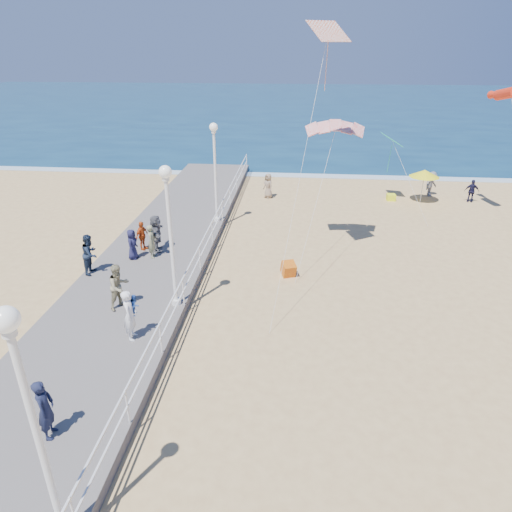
# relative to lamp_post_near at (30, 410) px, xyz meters

# --- Properties ---
(ground) EXTENTS (160.00, 160.00, 0.00)m
(ground) POSITION_rel_lamp_post_near_xyz_m (5.35, 9.00, -3.66)
(ground) COLOR tan
(ground) RESTS_ON ground
(ocean) EXTENTS (160.00, 90.00, 0.05)m
(ocean) POSITION_rel_lamp_post_near_xyz_m (5.35, 74.00, -3.65)
(ocean) COLOR #0D304E
(ocean) RESTS_ON ground
(surf_line) EXTENTS (160.00, 1.20, 0.04)m
(surf_line) POSITION_rel_lamp_post_near_xyz_m (5.35, 29.50, -3.63)
(surf_line) COLOR white
(surf_line) RESTS_ON ground
(boardwalk) EXTENTS (5.00, 44.00, 0.40)m
(boardwalk) POSITION_rel_lamp_post_near_xyz_m (-2.15, 9.00, -3.46)
(boardwalk) COLOR slate
(boardwalk) RESTS_ON ground
(railing) EXTENTS (0.05, 42.00, 0.55)m
(railing) POSITION_rel_lamp_post_near_xyz_m (0.30, 9.00, -2.41)
(railing) COLOR white
(railing) RESTS_ON boardwalk
(lamp_post_near) EXTENTS (0.44, 0.44, 5.32)m
(lamp_post_near) POSITION_rel_lamp_post_near_xyz_m (0.00, 0.00, 0.00)
(lamp_post_near) COLOR white
(lamp_post_near) RESTS_ON boardwalk
(lamp_post_mid) EXTENTS (0.44, 0.44, 5.32)m
(lamp_post_mid) POSITION_rel_lamp_post_near_xyz_m (0.00, 9.00, 0.00)
(lamp_post_mid) COLOR white
(lamp_post_mid) RESTS_ON boardwalk
(lamp_post_far) EXTENTS (0.44, 0.44, 5.32)m
(lamp_post_far) POSITION_rel_lamp_post_near_xyz_m (0.00, 18.00, 0.00)
(lamp_post_far) COLOR white
(lamp_post_far) RESTS_ON boardwalk
(woman_holding_toddler) EXTENTS (0.50, 0.70, 1.78)m
(woman_holding_toddler) POSITION_rel_lamp_post_near_xyz_m (-0.90, 6.69, -2.37)
(woman_holding_toddler) COLOR white
(woman_holding_toddler) RESTS_ON boardwalk
(toddler_held) EXTENTS (0.32, 0.39, 0.73)m
(toddler_held) POSITION_rel_lamp_post_near_xyz_m (-0.75, 6.84, -2.05)
(toddler_held) COLOR #305DB6
(toddler_held) RESTS_ON boardwalk
(spectator_0) EXTENTS (0.51, 0.68, 1.68)m
(spectator_0) POSITION_rel_lamp_post_near_xyz_m (-1.53, 2.43, -2.42)
(spectator_0) COLOR #171C34
(spectator_0) RESTS_ON boardwalk
(spectator_1) EXTENTS (1.02, 1.08, 1.76)m
(spectator_1) POSITION_rel_lamp_post_near_xyz_m (-1.98, 8.57, -2.38)
(spectator_1) COLOR gray
(spectator_1) RESTS_ON boardwalk
(spectator_3) EXTENTS (0.60, 0.90, 1.41)m
(spectator_3) POSITION_rel_lamp_post_near_xyz_m (-2.86, 13.81, -2.55)
(spectator_3) COLOR #C54B18
(spectator_3) RESTS_ON boardwalk
(spectator_4) EXTENTS (0.47, 0.70, 1.42)m
(spectator_4) POSITION_rel_lamp_post_near_xyz_m (-2.97, 12.78, -2.55)
(spectator_4) COLOR #1C1C3E
(spectator_4) RESTS_ON boardwalk
(spectator_5) EXTENTS (0.87, 1.71, 1.76)m
(spectator_5) POSITION_rel_lamp_post_near_xyz_m (-2.13, 13.78, -2.38)
(spectator_5) COLOR #545559
(spectator_5) RESTS_ON boardwalk
(spectator_6) EXTENTS (0.42, 0.60, 1.56)m
(spectator_6) POSITION_rel_lamp_post_near_xyz_m (-2.13, 13.04, -2.48)
(spectator_6) COLOR #85855C
(spectator_6) RESTS_ON boardwalk
(spectator_7) EXTENTS (0.68, 0.86, 1.75)m
(spectator_7) POSITION_rel_lamp_post_near_xyz_m (-4.25, 11.24, -2.39)
(spectator_7) COLOR #1B263B
(spectator_7) RESTS_ON boardwalk
(beach_walker_a) EXTENTS (1.21, 1.20, 1.68)m
(beach_walker_a) POSITION_rel_lamp_post_near_xyz_m (13.32, 25.12, -2.82)
(beach_walker_a) COLOR slate
(beach_walker_a) RESTS_ON ground
(beach_walker_b) EXTENTS (0.93, 0.55, 1.48)m
(beach_walker_b) POSITION_rel_lamp_post_near_xyz_m (15.61, 24.02, -2.92)
(beach_walker_b) COLOR #171632
(beach_walker_b) RESTS_ON ground
(beach_walker_c) EXTENTS (0.91, 0.94, 1.63)m
(beach_walker_c) POSITION_rel_lamp_post_near_xyz_m (2.45, 23.73, -2.84)
(beach_walker_c) COLOR gray
(beach_walker_c) RESTS_ON ground
(box_kite) EXTENTS (0.77, 0.86, 0.74)m
(box_kite) POSITION_rel_lamp_post_near_xyz_m (4.15, 12.43, -3.36)
(box_kite) COLOR red
(box_kite) RESTS_ON ground
(beach_umbrella) EXTENTS (1.90, 1.90, 2.14)m
(beach_umbrella) POSITION_rel_lamp_post_near_xyz_m (12.39, 23.69, -1.75)
(beach_umbrella) COLOR white
(beach_umbrella) RESTS_ON ground
(beach_chair_left) EXTENTS (0.55, 0.55, 0.40)m
(beach_chair_left) POSITION_rel_lamp_post_near_xyz_m (10.55, 23.94, -3.46)
(beach_chair_left) COLOR #EDFF1A
(beach_chair_left) RESTS_ON ground
(kite_parafoil) EXTENTS (2.70, 0.94, 0.65)m
(kite_parafoil) POSITION_rel_lamp_post_near_xyz_m (6.01, 15.95, 2.35)
(kite_parafoil) COLOR red
(kite_windsock) EXTENTS (1.01, 2.67, 1.08)m
(kite_windsock) POSITION_rel_lamp_post_near_xyz_m (15.14, 20.85, 3.33)
(kite_windsock) COLOR red
(kite_diamond_green) EXTENTS (1.27, 1.43, 0.70)m
(kite_diamond_green) POSITION_rel_lamp_post_near_xyz_m (10.08, 23.64, 0.34)
(kite_diamond_green) COLOR #25AF7B
(kite_diamond_redwhite) EXTENTS (1.72, 1.66, 0.74)m
(kite_diamond_redwhite) POSITION_rel_lamp_post_near_xyz_m (5.31, 13.19, 6.13)
(kite_diamond_redwhite) COLOR #CD4218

